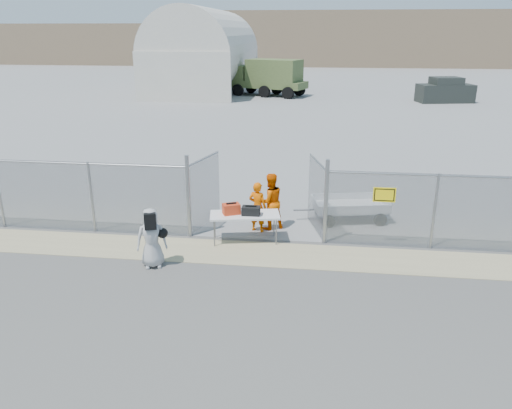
# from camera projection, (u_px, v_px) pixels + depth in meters

# --- Properties ---
(ground) EXTENTS (160.00, 160.00, 0.00)m
(ground) POSITION_uv_depth(u_px,v_px,m) (246.00, 270.00, 12.93)
(ground) COLOR #444444
(tarmac_inside) EXTENTS (160.00, 80.00, 0.01)m
(tarmac_inside) POSITION_uv_depth(u_px,v_px,m) (304.00, 89.00, 52.25)
(tarmac_inside) COLOR gray
(tarmac_inside) RESTS_ON ground
(dirt_strip) EXTENTS (44.00, 1.60, 0.01)m
(dirt_strip) POSITION_uv_depth(u_px,v_px,m) (251.00, 253.00, 13.86)
(dirt_strip) COLOR tan
(dirt_strip) RESTS_ON ground
(distant_hills) EXTENTS (140.00, 6.00, 9.00)m
(distant_hills) POSITION_uv_depth(u_px,v_px,m) (342.00, 39.00, 83.89)
(distant_hills) COLOR #7F684F
(distant_hills) RESTS_ON ground
(chain_link_fence) EXTENTS (40.00, 0.20, 2.20)m
(chain_link_fence) POSITION_uv_depth(u_px,v_px,m) (256.00, 204.00, 14.44)
(chain_link_fence) COLOR gray
(chain_link_fence) RESTS_ON ground
(quonset_hangar) EXTENTS (9.00, 18.00, 8.00)m
(quonset_hangar) POSITION_uv_depth(u_px,v_px,m) (205.00, 50.00, 50.25)
(quonset_hangar) COLOR beige
(quonset_hangar) RESTS_ON ground
(folding_table) EXTENTS (2.11, 1.18, 0.85)m
(folding_table) POSITION_uv_depth(u_px,v_px,m) (245.00, 228.00, 14.55)
(folding_table) COLOR silver
(folding_table) RESTS_ON ground
(orange_bag) EXTENTS (0.57, 0.49, 0.30)m
(orange_bag) POSITION_uv_depth(u_px,v_px,m) (231.00, 209.00, 14.38)
(orange_bag) COLOR red
(orange_bag) RESTS_ON folding_table
(black_duffel) EXTENTS (0.52, 0.31, 0.25)m
(black_duffel) POSITION_uv_depth(u_px,v_px,m) (251.00, 211.00, 14.31)
(black_duffel) COLOR black
(black_duffel) RESTS_ON folding_table
(security_worker_left) EXTENTS (0.67, 0.54, 1.58)m
(security_worker_left) POSITION_uv_depth(u_px,v_px,m) (258.00, 207.00, 15.16)
(security_worker_left) COLOR #E65800
(security_worker_left) RESTS_ON ground
(security_worker_right) EXTENTS (1.09, 1.01, 1.79)m
(security_worker_right) POSITION_uv_depth(u_px,v_px,m) (270.00, 201.00, 15.34)
(security_worker_right) COLOR #E65800
(security_worker_right) RESTS_ON ground
(visitor) EXTENTS (0.90, 0.73, 1.60)m
(visitor) POSITION_uv_depth(u_px,v_px,m) (152.00, 238.00, 12.87)
(visitor) COLOR #A1A1A1
(visitor) RESTS_ON ground
(utility_trailer) EXTENTS (3.30, 2.16, 0.74)m
(utility_trailer) POSITION_uv_depth(u_px,v_px,m) (349.00, 209.00, 16.27)
(utility_trailer) COLOR silver
(utility_trailer) RESTS_ON ground
(military_truck) EXTENTS (7.46, 4.83, 3.34)m
(military_truck) POSITION_uv_depth(u_px,v_px,m) (269.00, 78.00, 46.72)
(military_truck) COLOR #506232
(military_truck) RESTS_ON ground
(parked_vehicle_near) EXTENTS (4.89, 2.95, 2.06)m
(parked_vehicle_near) POSITION_uv_depth(u_px,v_px,m) (445.00, 90.00, 42.62)
(parked_vehicle_near) COLOR #272B27
(parked_vehicle_near) RESTS_ON ground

